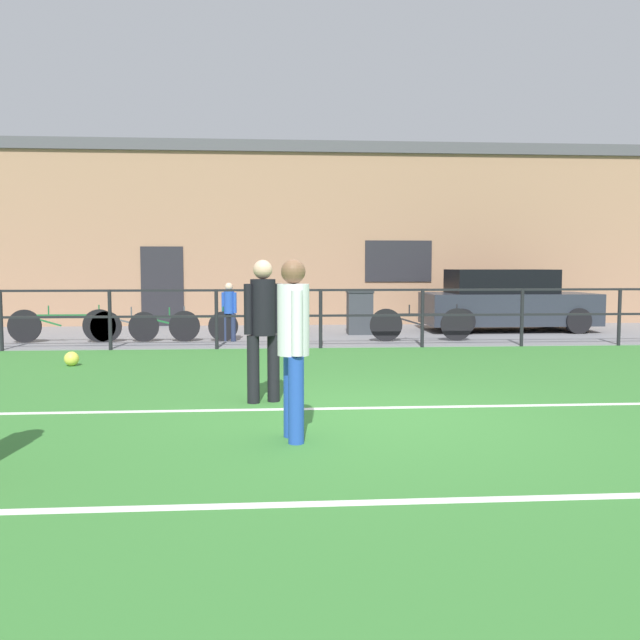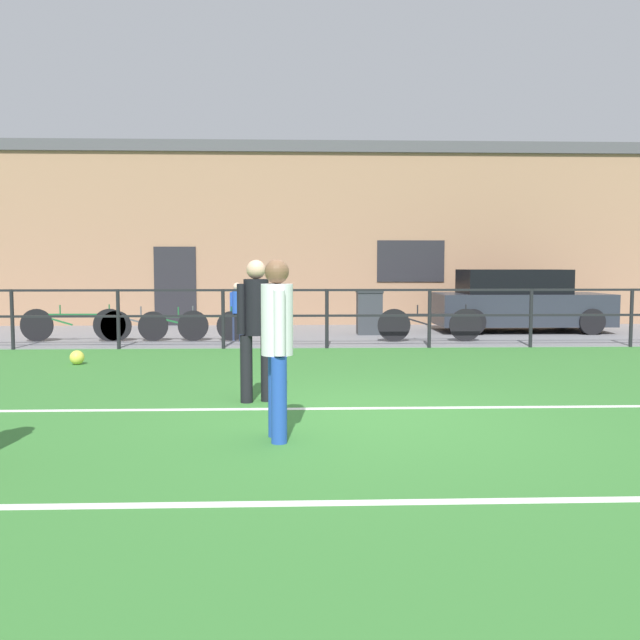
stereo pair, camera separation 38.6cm
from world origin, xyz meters
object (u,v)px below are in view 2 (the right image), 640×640
at_px(player_goalkeeper, 256,322).
at_px(bicycle_parked_2, 192,325).
at_px(spectator_child, 237,308).
at_px(bicycle_parked_3, 154,325).
at_px(soccer_ball_match, 77,357).
at_px(trash_bin_0, 369,312).
at_px(bicycle_parked_1, 73,324).
at_px(player_striker, 277,338).
at_px(bicycle_parked_0, 430,325).
at_px(parked_car_red, 518,302).

xyz_separation_m(player_goalkeeper, bicycle_parked_2, (-1.72, 6.40, -0.60)).
distance_m(spectator_child, bicycle_parked_3, 1.77).
bearing_deg(bicycle_parked_2, bicycle_parked_3, 180.00).
xyz_separation_m(soccer_ball_match, trash_bin_0, (5.23, 4.52, 0.43)).
bearing_deg(bicycle_parked_1, player_striker, -61.25).
bearing_deg(bicycle_parked_2, bicycle_parked_0, -3.34).
bearing_deg(bicycle_parked_2, parked_car_red, 13.52).
distance_m(spectator_child, bicycle_parked_1, 3.44).
bearing_deg(bicycle_parked_1, bicycle_parked_0, -2.23).
bearing_deg(bicycle_parked_3, soccer_ball_match, -100.09).
height_order(soccer_ball_match, trash_bin_0, trash_bin_0).
distance_m(bicycle_parked_3, trash_bin_0, 4.83).
xyz_separation_m(bicycle_parked_0, bicycle_parked_2, (-4.97, 0.29, -0.03)).
relative_size(player_goalkeeper, bicycle_parked_0, 0.76).
relative_size(spectator_child, parked_car_red, 0.30).
distance_m(player_goalkeeper, trash_bin_0, 7.96).
bearing_deg(player_goalkeeper, bicycle_parked_0, -136.24).
relative_size(spectator_child, bicycle_parked_2, 0.54).
distance_m(soccer_ball_match, bicycle_parked_3, 3.32).
height_order(bicycle_parked_0, bicycle_parked_1, bicycle_parked_0).
xyz_separation_m(spectator_child, bicycle_parked_2, (-0.95, 0.00, -0.37)).
xyz_separation_m(player_goalkeeper, spectator_child, (-0.77, 6.39, -0.23)).
bearing_deg(bicycle_parked_0, player_goalkeeper, -118.03).
bearing_deg(player_striker, spectator_child, -0.98).
xyz_separation_m(player_goalkeeper, bicycle_parked_1, (-4.19, 6.40, -0.57)).
bearing_deg(bicycle_parked_3, player_goalkeeper, -68.64).
bearing_deg(bicycle_parked_1, trash_bin_0, 11.24).
bearing_deg(parked_car_red, soccer_ball_match, -150.31).
bearing_deg(spectator_child, trash_bin_0, -135.78).
bearing_deg(bicycle_parked_3, player_striker, -71.12).
relative_size(spectator_child, trash_bin_0, 1.18).
distance_m(player_goalkeeper, parked_car_red, 10.05).
distance_m(bicycle_parked_0, bicycle_parked_3, 5.76).
height_order(player_striker, bicycle_parked_0, player_striker).
height_order(player_striker, bicycle_parked_2, player_striker).
height_order(player_goalkeeper, soccer_ball_match, player_goalkeeper).
height_order(player_goalkeeper, trash_bin_0, player_goalkeeper).
bearing_deg(parked_car_red, player_striker, -118.95).
height_order(player_striker, parked_car_red, player_striker).
bearing_deg(player_striker, parked_car_red, -37.31).
bearing_deg(spectator_child, bicycle_parked_2, 20.59).
height_order(player_goalkeeper, player_striker, player_goalkeeper).
xyz_separation_m(parked_car_red, bicycle_parked_2, (-7.52, -1.81, -0.38)).
height_order(soccer_ball_match, bicycle_parked_1, bicycle_parked_1).
distance_m(bicycle_parked_1, trash_bin_0, 6.47).
xyz_separation_m(bicycle_parked_0, bicycle_parked_1, (-7.44, 0.29, -0.00)).
distance_m(soccer_ball_match, parked_car_red, 10.24).
xyz_separation_m(parked_car_red, bicycle_parked_0, (-2.55, -2.10, -0.35)).
bearing_deg(bicycle_parked_1, soccer_ball_match, -71.25).
relative_size(bicycle_parked_2, trash_bin_0, 2.18).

